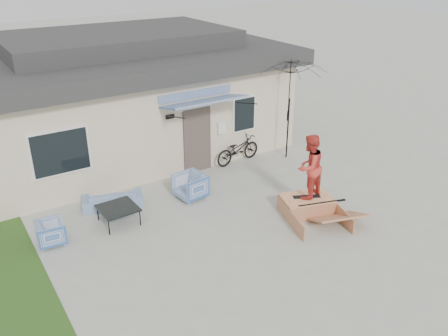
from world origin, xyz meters
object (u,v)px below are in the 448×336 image
armchair_right (190,185)px  patio_umbrella (289,109)px  skate_ramp (307,205)px  bicycle (238,147)px  skateboard (307,196)px  armchair_left (51,231)px  loveseat (112,196)px  skater (309,166)px  coffee_table (119,215)px

armchair_right → patio_umbrella: size_ratio=0.28×
patio_umbrella → skate_ramp: size_ratio=1.61×
bicycle → skate_ramp: (-0.32, -3.80, -0.34)m
skate_ramp → skateboard: size_ratio=2.41×
armchair_right → skate_ramp: bearing=35.3°
armchair_left → skate_ramp: (6.22, -2.23, -0.11)m
loveseat → armchair_right: (2.07, -0.73, 0.09)m
skate_ramp → skater: 1.16m
armchair_left → loveseat: bearing=-57.6°
patio_umbrella → bicycle: bearing=161.4°
skate_ramp → skateboard: 0.25m
armchair_left → skateboard: bearing=-103.6°
bicycle → skater: skater is taller
skateboard → skater: bearing=0.0°
coffee_table → skateboard: (4.52, -2.21, 0.24)m
armchair_left → skate_ramp: 6.61m
armchair_right → patio_umbrella: 4.50m
loveseat → coffee_table: loveseat is taller
loveseat → skater: skater is taller
loveseat → skateboard: loveseat is taller
patio_umbrella → skateboard: 3.96m
coffee_table → skater: (4.52, -2.21, 1.15)m
patio_umbrella → skateboard: (-1.96, -3.19, -1.28)m
bicycle → skate_ramp: size_ratio=0.98×
armchair_left → bicycle: bearing=-70.8°
bicycle → skate_ramp: 3.82m
patio_umbrella → skateboard: size_ratio=3.89×
armchair_right → bicycle: bicycle is taller
armchair_right → coffee_table: (-2.25, -0.20, -0.18)m
skate_ramp → bicycle: bearing=102.5°
coffee_table → bicycle: 5.07m
loveseat → skater: (4.34, -3.14, 1.06)m
patio_umbrella → skateboard: patio_umbrella is taller
skateboard → skater: 0.91m
skateboard → patio_umbrella: bearing=85.1°
skateboard → skater: skater is taller
patio_umbrella → armchair_left: bearing=-173.0°
armchair_right → coffee_table: size_ratio=0.87×
armchair_left → skater: (6.24, -2.19, 1.04)m
skate_ramp → coffee_table: bearing=170.6°
loveseat → armchair_right: armchair_right is taller
skate_ramp → patio_umbrella: bearing=75.8°
patio_umbrella → skate_ramp: 4.09m
skater → armchair_left: bearing=-32.7°
loveseat → skateboard: size_ratio=2.21×
loveseat → bicycle: size_ratio=0.93×
loveseat → bicycle: bicycle is taller
loveseat → patio_umbrella: size_ratio=0.57×
skater → loveseat: bearing=-49.2°
loveseat → patio_umbrella: 6.46m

